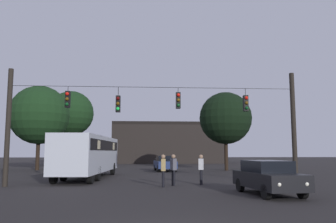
{
  "coord_description": "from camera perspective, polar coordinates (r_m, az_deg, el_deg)",
  "views": [
    {
      "loc": [
        -0.58,
        -8.34,
        1.92
      ],
      "look_at": [
        0.76,
        11.35,
        4.24
      ],
      "focal_mm": 36.51,
      "sensor_mm": 36.0,
      "label": 1
    }
  ],
  "objects": [
    {
      "name": "pedestrian_crossing_left",
      "position": [
        18.91,
        -0.8,
        -9.49
      ],
      "size": [
        0.24,
        0.36,
        1.76
      ],
      "color": "black",
      "rests_on": "ground"
    },
    {
      "name": "corner_building",
      "position": [
        59.26,
        0.05,
        -5.3
      ],
      "size": [
        18.63,
        9.24,
        6.76
      ],
      "color": "black",
      "rests_on": "ground"
    },
    {
      "name": "car_far_left",
      "position": [
        34.01,
        -0.51,
        -8.61
      ],
      "size": [
        2.14,
        4.44,
        1.52
      ],
      "color": "navy",
      "rests_on": "ground"
    },
    {
      "name": "ground_plane",
      "position": [
        32.9,
        -2.92,
        -10.05
      ],
      "size": [
        168.0,
        168.0,
        0.0
      ],
      "primitive_type": "plane",
      "color": "black",
      "rests_on": "ground"
    },
    {
      "name": "pedestrian_crossing_right",
      "position": [
        20.4,
        5.54,
        -9.29
      ],
      "size": [
        0.35,
        0.42,
        1.75
      ],
      "color": "black",
      "rests_on": "ground"
    },
    {
      "name": "pedestrian_crossing_center",
      "position": [
        19.71,
        0.91,
        -9.38
      ],
      "size": [
        0.36,
        0.42,
        1.76
      ],
      "color": "black",
      "rests_on": "ground"
    },
    {
      "name": "city_bus",
      "position": [
        25.57,
        -13.07,
        -6.67
      ],
      "size": [
        3.24,
        11.14,
        3.0
      ],
      "color": "#B7BCC6",
      "rests_on": "ground"
    },
    {
      "name": "car_near_right",
      "position": [
        16.26,
        16.35,
        -10.42
      ],
      "size": [
        2.2,
        4.46,
        1.52
      ],
      "color": "black",
      "rests_on": "ground"
    },
    {
      "name": "overhead_signal_span",
      "position": [
        19.77,
        -2.28,
        -1.39
      ],
      "size": [
        16.79,
        0.44,
        6.64
      ],
      "color": "black",
      "rests_on": "ground"
    },
    {
      "name": "tree_right_far",
      "position": [
        50.25,
        -15.86,
        -0.3
      ],
      "size": [
        6.3,
        6.3,
        10.47
      ],
      "color": "black",
      "rests_on": "ground"
    },
    {
      "name": "tree_left_silhouette",
      "position": [
        38.66,
        -20.67,
        -0.54
      ],
      "size": [
        6.21,
        6.21,
        8.9
      ],
      "color": "black",
      "rests_on": "ground"
    },
    {
      "name": "tree_behind_building",
      "position": [
        36.25,
        9.57,
        -1.11
      ],
      "size": [
        5.45,
        5.45,
        8.14
      ],
      "color": "black",
      "rests_on": "ground"
    }
  ]
}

